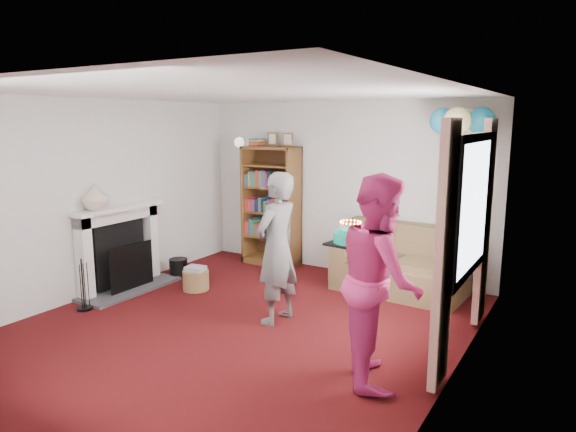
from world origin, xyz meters
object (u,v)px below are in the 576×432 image
Objects in this scene: sofa at (401,266)px; person_magenta at (380,279)px; birthday_cake at (350,237)px; bookcase at (272,207)px; person_striped at (277,248)px.

person_magenta is (0.61, -2.37, 0.57)m from sofa.
birthday_cake is (-0.41, 0.28, 0.26)m from person_magenta.
person_magenta is (2.79, -2.60, -0.00)m from bookcase.
person_magenta reaches higher than person_striped.
bookcase is 1.13× the size of person_magenta.
bookcase is at bearing 177.10° from sofa.
birthday_cake is at bearing 27.52° from person_magenta.
sofa is (2.18, -0.23, -0.57)m from bookcase.
bookcase reaches higher than person_magenta.
person_magenta is at bearing -72.48° from sofa.
sofa is 0.97× the size of person_striped.
sofa is at bearing 95.26° from birthday_cake.
person_striped is (-0.84, -1.75, 0.51)m from sofa.
sofa is at bearing -6.09° from bookcase.
bookcase is at bearing 135.65° from birthday_cake.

